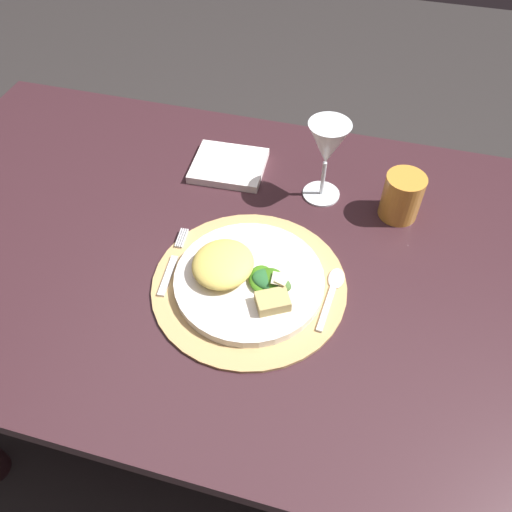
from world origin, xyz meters
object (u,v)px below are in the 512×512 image
dining_table (260,301)px  wine_glass (327,147)px  dinner_plate (248,280)px  fork (172,264)px  spoon (333,288)px  napkin (229,166)px  amber_tumbler (402,196)px

dining_table → wine_glass: bearing=67.2°
dining_table → wine_glass: 0.33m
dinner_plate → fork: (-0.14, 0.00, -0.01)m
spoon → napkin: napkin is taller
napkin → amber_tumbler: amber_tumbler is taller
dining_table → napkin: bearing=120.4°
dinner_plate → wine_glass: wine_glass is taller
fork → napkin: size_ratio=1.05×
wine_glass → amber_tumbler: 0.17m
wine_glass → dinner_plate: bearing=-107.1°
napkin → amber_tumbler: 0.36m
wine_glass → fork: bearing=-130.7°
fork → napkin: napkin is taller
dining_table → fork: size_ratio=9.58×
napkin → dinner_plate: bearing=-66.8°
amber_tumbler → spoon: bearing=-112.5°
dinner_plate → amber_tumbler: amber_tumbler is taller
dining_table → fork: fork is taller
fork → wine_glass: wine_glass is taller
fork → amber_tumbler: 0.44m
dinner_plate → wine_glass: bearing=72.9°
spoon → dinner_plate: bearing=-169.4°
wine_glass → amber_tumbler: bearing=-5.9°
spoon → fork: bearing=-175.3°
fork → napkin: 0.28m
dinner_plate → amber_tumbler: size_ratio=2.80×
fork → spoon: size_ratio=1.15×
dining_table → wine_glass: size_ratio=8.92×
dinner_plate → spoon: dinner_plate is taller
fork → wine_glass: size_ratio=0.93×
dinner_plate → spoon: 0.14m
dining_table → wine_glass: wine_glass is taller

